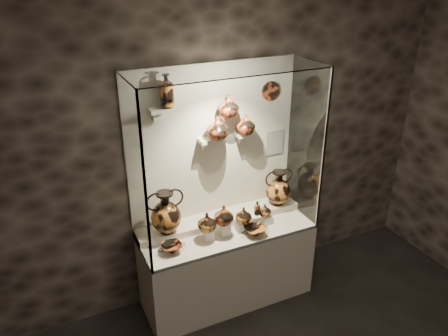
# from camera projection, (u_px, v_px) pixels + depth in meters

# --- Properties ---
(wall_back) EXTENTS (5.00, 0.02, 3.20)m
(wall_back) POSITION_uv_depth(u_px,v_px,m) (213.00, 146.00, 4.18)
(wall_back) COLOR black
(wall_back) RESTS_ON ground
(plinth) EXTENTS (1.70, 0.60, 0.80)m
(plinth) POSITION_uv_depth(u_px,v_px,m) (227.00, 266.00, 4.43)
(plinth) COLOR beige
(plinth) RESTS_ON floor
(front_tier) EXTENTS (1.68, 0.58, 0.03)m
(front_tier) POSITION_uv_depth(u_px,v_px,m) (227.00, 232.00, 4.25)
(front_tier) COLOR beige
(front_tier) RESTS_ON plinth
(rear_tier) EXTENTS (1.70, 0.25, 0.10)m
(rear_tier) POSITION_uv_depth(u_px,v_px,m) (220.00, 220.00, 4.38)
(rear_tier) COLOR beige
(rear_tier) RESTS_ON plinth
(back_panel) EXTENTS (1.70, 0.03, 1.60)m
(back_panel) POSITION_uv_depth(u_px,v_px,m) (213.00, 146.00, 4.18)
(back_panel) COLOR beige
(back_panel) RESTS_ON plinth
(glass_front) EXTENTS (1.70, 0.01, 1.60)m
(glass_front) POSITION_uv_depth(u_px,v_px,m) (243.00, 171.00, 3.68)
(glass_front) COLOR white
(glass_front) RESTS_ON plinth
(glass_left) EXTENTS (0.01, 0.60, 1.60)m
(glass_left) POSITION_uv_depth(u_px,v_px,m) (135.00, 176.00, 3.59)
(glass_left) COLOR white
(glass_left) RESTS_ON plinth
(glass_right) EXTENTS (0.01, 0.60, 1.60)m
(glass_right) POSITION_uv_depth(u_px,v_px,m) (306.00, 143.00, 4.24)
(glass_right) COLOR white
(glass_right) RESTS_ON plinth
(glass_top) EXTENTS (1.70, 0.60, 0.01)m
(glass_top) POSITION_uv_depth(u_px,v_px,m) (228.00, 69.00, 3.58)
(glass_top) COLOR white
(glass_top) RESTS_ON back_panel
(frame_post_left) EXTENTS (0.02, 0.02, 1.60)m
(frame_post_left) POSITION_uv_depth(u_px,v_px,m) (145.00, 191.00, 3.36)
(frame_post_left) COLOR gray
(frame_post_left) RESTS_ON plinth
(frame_post_right) EXTENTS (0.02, 0.02, 1.60)m
(frame_post_right) POSITION_uv_depth(u_px,v_px,m) (323.00, 154.00, 4.00)
(frame_post_right) COLOR gray
(frame_post_right) RESTS_ON plinth
(pedestal_a) EXTENTS (0.09, 0.09, 0.10)m
(pedestal_a) POSITION_uv_depth(u_px,v_px,m) (208.00, 234.00, 4.10)
(pedestal_a) COLOR silver
(pedestal_a) RESTS_ON front_tier
(pedestal_b) EXTENTS (0.09, 0.09, 0.13)m
(pedestal_b) POSITION_uv_depth(u_px,v_px,m) (225.00, 228.00, 4.16)
(pedestal_b) COLOR silver
(pedestal_b) RESTS_ON front_tier
(pedestal_c) EXTENTS (0.09, 0.09, 0.09)m
(pedestal_c) POSITION_uv_depth(u_px,v_px,m) (240.00, 226.00, 4.23)
(pedestal_c) COLOR silver
(pedestal_c) RESTS_ON front_tier
(pedestal_d) EXTENTS (0.09, 0.09, 0.12)m
(pedestal_d) POSITION_uv_depth(u_px,v_px,m) (255.00, 221.00, 4.29)
(pedestal_d) COLOR silver
(pedestal_d) RESTS_ON front_tier
(pedestal_e) EXTENTS (0.09, 0.09, 0.08)m
(pedestal_e) POSITION_uv_depth(u_px,v_px,m) (267.00, 219.00, 4.35)
(pedestal_e) COLOR silver
(pedestal_e) RESTS_ON front_tier
(bracket_ul) EXTENTS (0.14, 0.12, 0.04)m
(bracket_ul) POSITION_uv_depth(u_px,v_px,m) (157.00, 111.00, 3.71)
(bracket_ul) COLOR beige
(bracket_ul) RESTS_ON back_panel
(bracket_ca) EXTENTS (0.14, 0.12, 0.04)m
(bracket_ca) POSITION_uv_depth(u_px,v_px,m) (206.00, 141.00, 4.03)
(bracket_ca) COLOR beige
(bracket_ca) RESTS_ON back_panel
(bracket_cb) EXTENTS (0.10, 0.12, 0.04)m
(bracket_cb) POSITION_uv_depth(u_px,v_px,m) (226.00, 117.00, 4.03)
(bracket_cb) COLOR beige
(bracket_cb) RESTS_ON back_panel
(bracket_cc) EXTENTS (0.14, 0.12, 0.04)m
(bracket_cc) POSITION_uv_depth(u_px,v_px,m) (243.00, 134.00, 4.18)
(bracket_cc) COLOR beige
(bracket_cc) RESTS_ON back_panel
(amphora_left) EXTENTS (0.39, 0.39, 0.42)m
(amphora_left) POSITION_uv_depth(u_px,v_px,m) (166.00, 212.00, 4.00)
(amphora_left) COLOR #BE6B24
(amphora_left) RESTS_ON rear_tier
(amphora_right) EXTENTS (0.38, 0.38, 0.38)m
(amphora_right) POSITION_uv_depth(u_px,v_px,m) (278.00, 188.00, 4.50)
(amphora_right) COLOR #BE6B24
(amphora_right) RESTS_ON rear_tier
(jug_a) EXTENTS (0.20, 0.20, 0.19)m
(jug_a) POSITION_uv_depth(u_px,v_px,m) (207.00, 222.00, 4.02)
(jug_a) COLOR #BE6B24
(jug_a) RESTS_ON pedestal_a
(jug_b) EXTENTS (0.22, 0.22, 0.19)m
(jug_b) POSITION_uv_depth(u_px,v_px,m) (224.00, 215.00, 4.07)
(jug_b) COLOR #9D3C1B
(jug_b) RESTS_ON pedestal_b
(jug_c) EXTENTS (0.20, 0.20, 0.16)m
(jug_c) POSITION_uv_depth(u_px,v_px,m) (243.00, 215.00, 4.17)
(jug_c) COLOR #BE6B24
(jug_c) RESTS_ON pedestal_c
(jug_e) EXTENTS (0.16, 0.16, 0.13)m
(jug_e) POSITION_uv_depth(u_px,v_px,m) (265.00, 210.00, 4.31)
(jug_e) COLOR #BE6B24
(jug_e) RESTS_ON pedestal_e
(lekythos_small) EXTENTS (0.09, 0.09, 0.16)m
(lekythos_small) POSITION_uv_depth(u_px,v_px,m) (257.00, 207.00, 4.25)
(lekythos_small) COLOR #9D3C1B
(lekythos_small) RESTS_ON pedestal_d
(kylix_left) EXTENTS (0.29, 0.26, 0.10)m
(kylix_left) POSITION_uv_depth(u_px,v_px,m) (172.00, 247.00, 3.91)
(kylix_left) COLOR #9D3C1B
(kylix_left) RESTS_ON front_tier
(kylix_right) EXTENTS (0.32, 0.29, 0.10)m
(kylix_right) POSITION_uv_depth(u_px,v_px,m) (255.00, 230.00, 4.16)
(kylix_right) COLOR #BE6B24
(kylix_right) RESTS_ON front_tier
(lekythos_tall) EXTENTS (0.14, 0.14, 0.32)m
(lekythos_tall) POSITION_uv_depth(u_px,v_px,m) (166.00, 89.00, 3.66)
(lekythos_tall) COLOR #BE6B24
(lekythos_tall) RESTS_ON bracket_ul
(ovoid_vase_a) EXTENTS (0.22, 0.22, 0.22)m
(ovoid_vase_a) POSITION_uv_depth(u_px,v_px,m) (217.00, 128.00, 3.97)
(ovoid_vase_a) COLOR #9D3C1B
(ovoid_vase_a) RESTS_ON bracket_ca
(ovoid_vase_b) EXTENTS (0.20, 0.20, 0.20)m
(ovoid_vase_b) POSITION_uv_depth(u_px,v_px,m) (228.00, 106.00, 3.94)
(ovoid_vase_b) COLOR #9D3C1B
(ovoid_vase_b) RESTS_ON bracket_cb
(ovoid_vase_c) EXTENTS (0.20, 0.20, 0.19)m
(ovoid_vase_c) POSITION_uv_depth(u_px,v_px,m) (245.00, 124.00, 4.10)
(ovoid_vase_c) COLOR #9D3C1B
(ovoid_vase_c) RESTS_ON bracket_cc
(wall_plate) EXTENTS (0.19, 0.02, 0.19)m
(wall_plate) POSITION_uv_depth(u_px,v_px,m) (270.00, 91.00, 4.18)
(wall_plate) COLOR #8F391C
(wall_plate) RESTS_ON back_panel
(info_placard) EXTENTS (0.20, 0.01, 0.26)m
(info_placard) POSITION_uv_depth(u_px,v_px,m) (275.00, 142.00, 4.45)
(info_placard) COLOR beige
(info_placard) RESTS_ON back_panel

